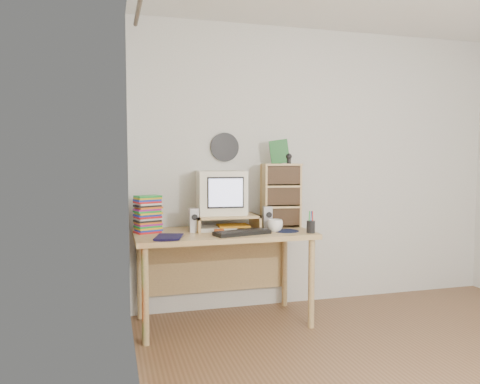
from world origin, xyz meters
TOP-DOWN VIEW (x-y plane):
  - back_wall at (0.00, 1.75)m, footprint 3.50×0.00m
  - left_wall at (-1.75, 0.00)m, footprint 0.00×3.50m
  - curtain at (-1.71, 0.48)m, footprint 0.00×2.20m
  - wall_disc at (-0.93, 1.73)m, footprint 0.25×0.02m
  - desk at (-1.03, 1.44)m, footprint 1.40×0.70m
  - monitor_riser at (-0.98, 1.48)m, footprint 0.52×0.30m
  - crt_monitor at (-1.01, 1.53)m, footprint 0.41×0.41m
  - speaker_left at (-1.26, 1.42)m, footprint 0.07×0.07m
  - speaker_right at (-0.65, 1.41)m, footprint 0.08×0.08m
  - keyboard at (-0.93, 1.19)m, footprint 0.46×0.24m
  - dvd_stack at (-1.61, 1.48)m, footprint 0.22×0.19m
  - cd_rack at (-0.49, 1.50)m, footprint 0.34×0.21m
  - mug at (-0.64, 1.25)m, footprint 0.13×0.13m
  - diary at (-1.58, 1.19)m, footprint 0.26×0.23m
  - mousepad at (-0.54, 1.26)m, footprint 0.22×0.22m
  - pen_cup at (-0.39, 1.12)m, footprint 0.08×0.08m
  - papers at (-1.01, 1.45)m, footprint 0.30×0.23m
  - red_box at (-1.09, 1.27)m, footprint 0.07×0.05m
  - game_box at (-0.51, 1.52)m, footprint 0.16×0.07m
  - webcam at (-0.43, 1.48)m, footprint 0.05×0.05m

SIDE VIEW (x-z plane):
  - desk at x=-1.03m, z-range 0.24..0.99m
  - mousepad at x=-0.54m, z-range 0.75..0.75m
  - keyboard at x=-0.93m, z-range 0.75..0.78m
  - red_box at x=-1.09m, z-range 0.75..0.79m
  - papers at x=-1.01m, z-range 0.75..0.79m
  - diary at x=-1.58m, z-range 0.75..0.80m
  - mug at x=-0.64m, z-range 0.75..0.85m
  - pen_cup at x=-0.39m, z-range 0.75..0.88m
  - speaker_right at x=-0.65m, z-range 0.75..0.94m
  - monitor_riser at x=-0.98m, z-range 0.78..0.90m
  - speaker_left at x=-1.26m, z-range 0.75..0.94m
  - dvd_stack at x=-1.61m, z-range 0.75..1.01m
  - cd_rack at x=-0.49m, z-range 0.75..1.29m
  - crt_monitor at x=-1.01m, z-range 0.87..1.23m
  - curtain at x=-1.71m, z-range 0.05..2.25m
  - back_wall at x=0.00m, z-range -0.50..3.00m
  - left_wall at x=-1.75m, z-range -0.50..3.00m
  - webcam at x=-0.43m, z-range 1.29..1.38m
  - game_box at x=-0.51m, z-range 1.29..1.49m
  - wall_disc at x=-0.93m, z-range 1.30..1.55m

